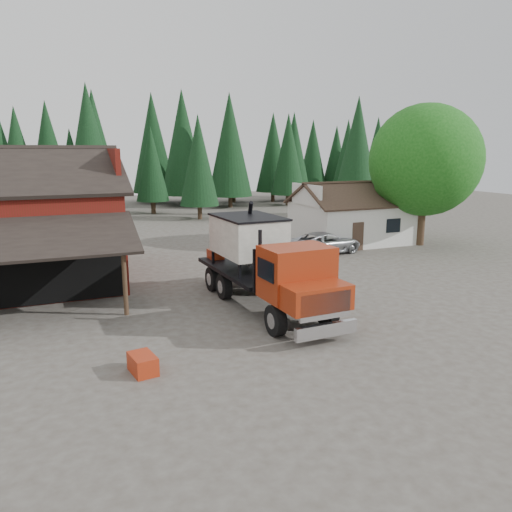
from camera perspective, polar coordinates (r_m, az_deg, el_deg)
name	(u,v)px	position (r m, az deg, el deg)	size (l,w,h in m)	color
ground	(266,313)	(21.80, 1.10, -6.51)	(120.00, 120.00, 0.00)	#463F37
farmhouse	(352,220)	(38.76, 10.93, 4.02)	(8.60, 6.42, 4.65)	silver
deciduous_tree	(425,164)	(38.47, 18.79, 9.89)	(8.00, 8.00, 10.20)	#382619
conifer_backdrop	(123,209)	(61.84, -14.99, 5.20)	(76.00, 16.00, 16.00)	black
near_pine_b	(199,160)	(50.96, -6.58, 10.80)	(3.96, 3.96, 10.40)	#382619
near_pine_c	(357,150)	(54.21, 11.48, 11.77)	(4.84, 4.84, 12.40)	#382619
near_pine_d	(89,145)	(53.06, -18.54, 11.94)	(5.28, 5.28, 13.40)	#382619
feed_truck	(265,261)	(22.01, 0.98, -0.57)	(3.29, 10.18, 4.55)	black
silver_car	(325,243)	(34.21, 7.88, 1.50)	(2.45, 5.32, 1.48)	#ADB0B5
equip_box	(143,364)	(16.54, -12.82, -11.93)	(0.70, 1.10, 0.60)	#9C2911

